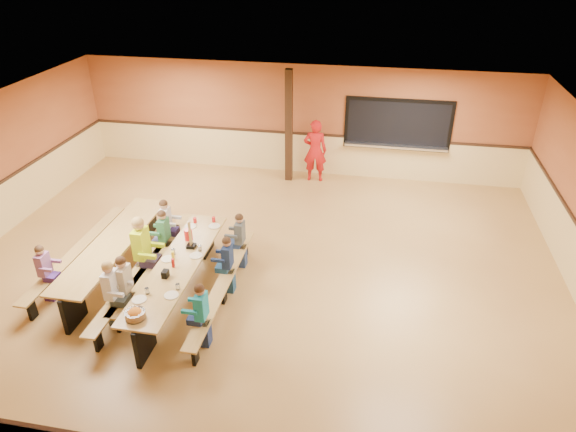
# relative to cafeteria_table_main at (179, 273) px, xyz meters

# --- Properties ---
(ground) EXTENTS (12.00, 12.00, 0.00)m
(ground) POSITION_rel_cafeteria_table_main_xyz_m (1.21, 1.08, -0.53)
(ground) COLOR olive
(ground) RESTS_ON ground
(room_envelope) EXTENTS (12.04, 10.04, 3.02)m
(room_envelope) POSITION_rel_cafeteria_table_main_xyz_m (1.21, 1.08, 0.16)
(room_envelope) COLOR #9C542D
(room_envelope) RESTS_ON ground
(kitchen_pass_through) EXTENTS (2.78, 0.28, 1.38)m
(kitchen_pass_through) POSITION_rel_cafeteria_table_main_xyz_m (3.81, 6.04, 0.96)
(kitchen_pass_through) COLOR black
(kitchen_pass_through) RESTS_ON ground
(structural_post) EXTENTS (0.18, 0.18, 3.00)m
(structural_post) POSITION_rel_cafeteria_table_main_xyz_m (1.01, 5.48, 0.97)
(structural_post) COLOR black
(structural_post) RESTS_ON ground
(cafeteria_table_main) EXTENTS (1.91, 3.70, 0.74)m
(cafeteria_table_main) POSITION_rel_cafeteria_table_main_xyz_m (0.00, 0.00, 0.00)
(cafeteria_table_main) COLOR #AC8644
(cafeteria_table_main) RESTS_ON ground
(cafeteria_table_second) EXTENTS (1.91, 3.70, 0.74)m
(cafeteria_table_second) POSITION_rel_cafeteria_table_main_xyz_m (-1.52, 0.49, 0.00)
(cafeteria_table_second) COLOR #AC8644
(cafeteria_table_second) RESTS_ON ground
(seated_child_white_left) EXTENTS (0.39, 0.32, 1.26)m
(seated_child_white_left) POSITION_rel_cafeteria_table_main_xyz_m (-0.83, -0.90, 0.10)
(seated_child_white_left) COLOR white
(seated_child_white_left) RESTS_ON ground
(seated_adult_yellow) EXTENTS (0.47, 0.39, 1.42)m
(seated_adult_yellow) POSITION_rel_cafeteria_table_main_xyz_m (-0.83, 0.30, 0.18)
(seated_adult_yellow) COLOR #D4FF19
(seated_adult_yellow) RESTS_ON ground
(seated_child_grey_left) EXTENTS (0.37, 0.30, 1.20)m
(seated_child_grey_left) POSITION_rel_cafeteria_table_main_xyz_m (-0.83, 1.43, 0.08)
(seated_child_grey_left) COLOR silver
(seated_child_grey_left) RESTS_ON ground
(seated_child_teal_right) EXTENTS (0.35, 0.29, 1.18)m
(seated_child_teal_right) POSITION_rel_cafeteria_table_main_xyz_m (0.83, -1.12, 0.06)
(seated_child_teal_right) COLOR teal
(seated_child_teal_right) RESTS_ON ground
(seated_child_navy_right) EXTENTS (0.34, 0.28, 1.16)m
(seated_child_navy_right) POSITION_rel_cafeteria_table_main_xyz_m (0.83, 0.35, 0.05)
(seated_child_navy_right) COLOR navy
(seated_child_navy_right) RESTS_ON ground
(seated_child_char_right) EXTENTS (0.35, 0.29, 1.17)m
(seated_child_char_right) POSITION_rel_cafeteria_table_main_xyz_m (0.83, 1.21, 0.06)
(seated_child_char_right) COLOR #464D50
(seated_child_char_right) RESTS_ON ground
(seated_child_purple_sec) EXTENTS (0.34, 0.27, 1.14)m
(seated_child_purple_sec) POSITION_rel_cafeteria_table_main_xyz_m (-2.35, -0.50, 0.04)
(seated_child_purple_sec) COLOR #8D568A
(seated_child_purple_sec) RESTS_ON ground
(seated_child_green_sec) EXTENTS (0.36, 0.29, 1.19)m
(seated_child_green_sec) POSITION_rel_cafeteria_table_main_xyz_m (-0.70, 1.02, 0.07)
(seated_child_green_sec) COLOR #35794C
(seated_child_green_sec) RESTS_ON ground
(seated_child_tan_sec) EXTENTS (0.38, 0.31, 1.23)m
(seated_child_tan_sec) POSITION_rel_cafeteria_table_main_xyz_m (-0.70, -0.69, 0.09)
(seated_child_tan_sec) COLOR beige
(seated_child_tan_sec) RESTS_ON ground
(standing_woman) EXTENTS (0.65, 0.45, 1.71)m
(standing_woman) POSITION_rel_cafeteria_table_main_xyz_m (1.71, 5.57, 0.33)
(standing_woman) COLOR red
(standing_woman) RESTS_ON ground
(punch_pitcher) EXTENTS (0.16, 0.16, 0.22)m
(punch_pitcher) POSITION_rel_cafeteria_table_main_xyz_m (-0.10, 0.83, 0.32)
(punch_pitcher) COLOR red
(punch_pitcher) RESTS_ON cafeteria_table_main
(chip_bowl) EXTENTS (0.32, 0.32, 0.15)m
(chip_bowl) POSITION_rel_cafeteria_table_main_xyz_m (-0.10, -1.52, 0.29)
(chip_bowl) COLOR orange
(chip_bowl) RESTS_ON cafeteria_table_main
(napkin_dispenser) EXTENTS (0.10, 0.14, 0.13)m
(napkin_dispenser) POSITION_rel_cafeteria_table_main_xyz_m (-0.06, -0.42, 0.28)
(napkin_dispenser) COLOR black
(napkin_dispenser) RESTS_ON cafeteria_table_main
(condiment_mustard) EXTENTS (0.06, 0.06, 0.17)m
(condiment_mustard) POSITION_rel_cafeteria_table_main_xyz_m (-0.13, 0.11, 0.30)
(condiment_mustard) COLOR yellow
(condiment_mustard) RESTS_ON cafeteria_table_main
(condiment_ketchup) EXTENTS (0.06, 0.06, 0.17)m
(condiment_ketchup) POSITION_rel_cafeteria_table_main_xyz_m (-0.04, -0.11, 0.30)
(condiment_ketchup) COLOR #B2140F
(condiment_ketchup) RESTS_ON cafeteria_table_main
(table_paddle) EXTENTS (0.16, 0.16, 0.56)m
(table_paddle) POSITION_rel_cafeteria_table_main_xyz_m (0.05, 0.57, 0.35)
(table_paddle) COLOR black
(table_paddle) RESTS_ON cafeteria_table_main
(place_settings) EXTENTS (0.65, 3.30, 0.11)m
(place_settings) POSITION_rel_cafeteria_table_main_xyz_m (0.00, 0.00, 0.27)
(place_settings) COLOR beige
(place_settings) RESTS_ON cafeteria_table_main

